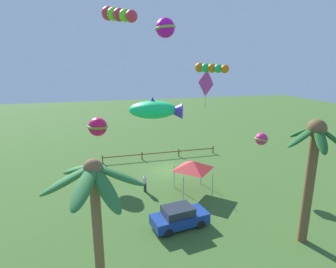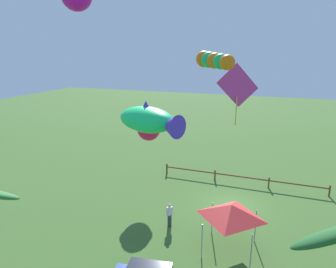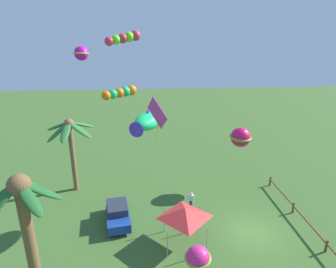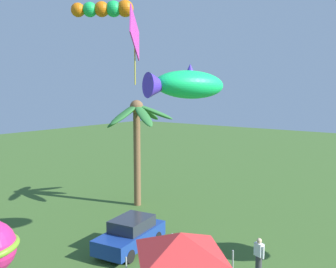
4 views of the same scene
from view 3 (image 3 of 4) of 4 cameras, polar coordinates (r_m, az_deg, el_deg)
ground_plane at (r=23.51m, az=16.34°, el=-18.17°), size 120.00×120.00×0.00m
palm_tree_0 at (r=27.13m, az=-18.81°, el=-0.28°), size 4.67×4.56×6.97m
palm_tree_1 at (r=16.03m, az=-26.37°, el=-14.73°), size 3.37×3.66×7.91m
rail_fence at (r=24.79m, az=26.05°, el=-15.64°), size 13.72×0.12×0.95m
parked_car_0 at (r=23.59m, az=-9.94°, el=-15.23°), size 4.11×2.25×1.51m
spectator_0 at (r=24.75m, az=4.57°, el=-13.00°), size 0.35×0.52×1.59m
festival_tent at (r=20.35m, az=3.37°, el=-15.27°), size 2.86×2.86×2.85m
kite_fish_0 at (r=21.30m, az=-4.20°, el=2.46°), size 4.07×2.97×1.59m
kite_tube_1 at (r=22.96m, az=-8.68°, el=18.30°), size 1.82×2.64×1.13m
kite_diamond_2 at (r=17.02m, az=-2.16°, el=4.07°), size 1.69×1.13×2.78m
kite_tube_3 at (r=17.44m, az=-9.35°, el=8.13°), size 1.75×1.98×0.67m
kite_ball_4 at (r=14.17m, az=5.94°, el=-23.21°), size 1.49×1.48×1.10m
kite_ball_5 at (r=21.35m, az=-16.81°, el=15.06°), size 1.50×1.50×0.98m
kite_ball_6 at (r=27.32m, az=14.19°, el=-0.61°), size 2.65×2.64×1.83m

